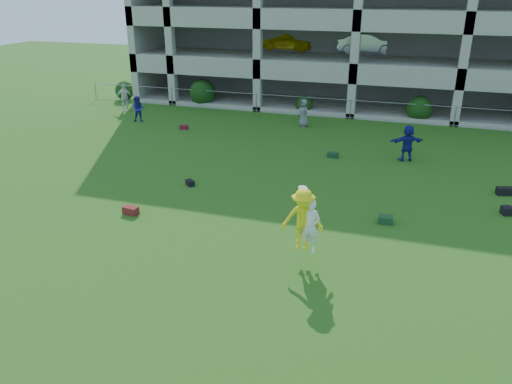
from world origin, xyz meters
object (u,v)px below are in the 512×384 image
(frisbee_contest, at_px, (304,221))
(bystander_c, at_px, (304,113))
(bystander_b, at_px, (124,98))
(bystander_d, at_px, (407,143))
(bystander_a, at_px, (139,109))
(parking_garage, at_px, (372,8))
(crate_d, at_px, (507,211))

(frisbee_contest, bearing_deg, bystander_c, 102.63)
(bystander_b, xyz_separation_m, bystander_d, (17.74, -4.62, -0.03))
(bystander_a, bearing_deg, bystander_d, -33.01)
(bystander_c, bearing_deg, bystander_d, -0.23)
(frisbee_contest, bearing_deg, bystander_b, 135.12)
(bystander_c, xyz_separation_m, parking_garage, (2.33, 11.26, 5.23))
(bystander_b, xyz_separation_m, frisbee_contest, (15.19, -15.12, 0.48))
(bystander_a, height_order, crate_d, bystander_a)
(bystander_b, relative_size, parking_garage, 0.06)
(bystander_c, relative_size, crate_d, 4.50)
(bystander_a, distance_m, bystander_c, 9.79)
(frisbee_contest, height_order, parking_garage, parking_garage)
(bystander_a, height_order, parking_garage, parking_garage)
(bystander_b, height_order, bystander_c, bystander_b)
(bystander_c, bearing_deg, parking_garage, 115.16)
(bystander_a, xyz_separation_m, frisbee_contest, (12.94, -13.02, 0.60))
(frisbee_contest, xyz_separation_m, parking_garage, (-1.03, 26.24, 4.65))
(bystander_d, distance_m, frisbee_contest, 10.82)
(parking_garage, bearing_deg, frisbee_contest, -87.76)
(bystander_c, xyz_separation_m, bystander_d, (5.91, -4.47, 0.07))
(bystander_d, bearing_deg, bystander_c, -60.11)
(bystander_b, height_order, parking_garage, parking_garage)
(crate_d, distance_m, parking_garage, 22.78)
(bystander_c, distance_m, parking_garage, 12.63)
(crate_d, xyz_separation_m, parking_garage, (-7.28, 20.77, 5.86))
(bystander_c, height_order, frisbee_contest, frisbee_contest)
(bystander_b, relative_size, bystander_c, 1.12)
(frisbee_contest, relative_size, parking_garage, 0.06)
(bystander_a, relative_size, bystander_d, 0.90)
(bystander_a, xyz_separation_m, bystander_c, (9.59, 1.96, 0.02))
(crate_d, height_order, parking_garage, parking_garage)
(parking_garage, bearing_deg, bystander_b, -141.88)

